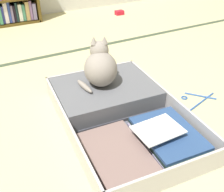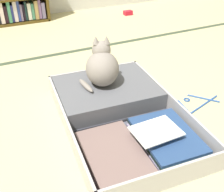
# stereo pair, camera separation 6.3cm
# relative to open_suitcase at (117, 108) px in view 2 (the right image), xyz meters

# --- Properties ---
(ground_plane) EXTENTS (10.00, 10.00, 0.00)m
(ground_plane) POSITION_rel_open_suitcase_xyz_m (-0.13, -0.19, -0.05)
(ground_plane) COLOR #C2B984
(tatami_border) EXTENTS (4.80, 0.05, 0.00)m
(tatami_border) POSITION_rel_open_suitcase_xyz_m (-0.13, 1.00, -0.05)
(tatami_border) COLOR #3A4733
(tatami_border) RESTS_ON ground_plane
(open_suitcase) EXTENTS (0.70, 1.02, 0.12)m
(open_suitcase) POSITION_rel_open_suitcase_xyz_m (0.00, 0.00, 0.00)
(open_suitcase) COLOR #BAB5B4
(open_suitcase) RESTS_ON ground_plane
(black_cat) EXTENTS (0.26, 0.27, 0.29)m
(black_cat) POSITION_rel_open_suitcase_xyz_m (-0.01, 0.19, 0.18)
(black_cat) COLOR gray
(black_cat) RESTS_ON open_suitcase
(clothes_hanger) EXTENTS (0.36, 0.23, 0.01)m
(clothes_hanger) POSITION_rel_open_suitcase_xyz_m (0.49, -0.12, -0.05)
(clothes_hanger) COLOR #2B539D
(clothes_hanger) RESTS_ON ground_plane
(small_red_pouch) EXTENTS (0.10, 0.07, 0.05)m
(small_red_pouch) POSITION_rel_open_suitcase_xyz_m (1.03, 1.77, -0.03)
(small_red_pouch) COLOR red
(small_red_pouch) RESTS_ON ground_plane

